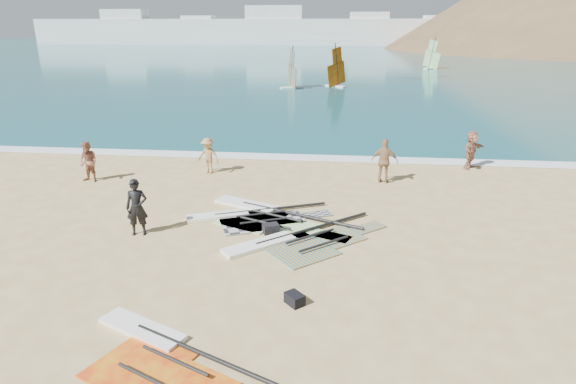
# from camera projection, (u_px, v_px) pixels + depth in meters

# --- Properties ---
(ground) EXTENTS (300.00, 300.00, 0.00)m
(ground) POSITION_uv_depth(u_px,v_px,m) (266.00, 269.00, 14.11)
(ground) COLOR #D4B87C
(ground) RESTS_ON ground
(sea) EXTENTS (300.00, 240.00, 0.06)m
(sea) POSITION_uv_depth(u_px,v_px,m) (335.00, 48.00, 137.87)
(sea) COLOR #0D495B
(sea) RESTS_ON ground
(surf_line) EXTENTS (300.00, 1.20, 0.04)m
(surf_line) POSITION_uv_depth(u_px,v_px,m) (301.00, 158.00, 25.64)
(surf_line) COLOR white
(surf_line) RESTS_ON ground
(far_town) EXTENTS (160.00, 8.00, 12.00)m
(far_town) POSITION_uv_depth(u_px,v_px,m) (288.00, 30.00, 154.86)
(far_town) COLOR white
(far_town) RESTS_ON ground
(rig_grey) EXTENTS (5.42, 3.36, 0.20)m
(rig_grey) POSITION_uv_depth(u_px,v_px,m) (248.00, 217.00, 17.70)
(rig_grey) COLOR #2A292C
(rig_grey) RESTS_ON ground
(rig_green) EXTENTS (5.87, 3.99, 0.20)m
(rig_green) POSITION_uv_depth(u_px,v_px,m) (266.00, 215.00, 17.91)
(rig_green) COLOR #77C936
(rig_green) RESTS_ON ground
(rig_orange) EXTENTS (5.39, 4.54, 0.20)m
(rig_orange) POSITION_uv_depth(u_px,v_px,m) (297.00, 242.00, 15.74)
(rig_orange) COLOR orange
(rig_orange) RESTS_ON ground
(rig_red) EXTENTS (5.08, 3.52, 0.20)m
(rig_red) POSITION_uv_depth(u_px,v_px,m) (162.00, 356.00, 10.35)
(rig_red) COLOR red
(rig_red) RESTS_ON ground
(gear_bag_near) EXTENTS (0.64, 0.57, 0.33)m
(gear_bag_near) POSITION_uv_depth(u_px,v_px,m) (271.00, 229.00, 16.45)
(gear_bag_near) COLOR black
(gear_bag_near) RESTS_ON ground
(gear_bag_far) EXTENTS (0.59, 0.60, 0.30)m
(gear_bag_far) POSITION_uv_depth(u_px,v_px,m) (295.00, 299.00, 12.29)
(gear_bag_far) COLOR black
(gear_bag_far) RESTS_ON ground
(person_wetsuit) EXTENTS (0.80, 0.62, 1.96)m
(person_wetsuit) POSITION_uv_depth(u_px,v_px,m) (137.00, 207.00, 16.10)
(person_wetsuit) COLOR black
(person_wetsuit) RESTS_ON ground
(beachgoer_left) EXTENTS (1.03, 0.89, 1.84)m
(beachgoer_left) POSITION_uv_depth(u_px,v_px,m) (88.00, 162.00, 21.57)
(beachgoer_left) COLOR #955C44
(beachgoer_left) RESTS_ON ground
(beachgoer_mid) EXTENTS (1.23, 0.89, 1.72)m
(beachgoer_mid) POSITION_uv_depth(u_px,v_px,m) (208.00, 156.00, 22.81)
(beachgoer_mid) COLOR #A07849
(beachgoer_mid) RESTS_ON ground
(beachgoer_back) EXTENTS (1.25, 0.71, 2.01)m
(beachgoer_back) POSITION_uv_depth(u_px,v_px,m) (385.00, 161.00, 21.40)
(beachgoer_back) COLOR #A37B55
(beachgoer_back) RESTS_ON ground
(beachgoer_right) EXTENTS (1.52, 1.73, 1.89)m
(beachgoer_right) POSITION_uv_depth(u_px,v_px,m) (471.00, 150.00, 23.54)
(beachgoer_right) COLOR #A66F56
(beachgoer_right) RESTS_ON ground
(windsurfer_left) EXTENTS (2.59, 2.82, 4.58)m
(windsurfer_left) POSITION_uv_depth(u_px,v_px,m) (292.00, 76.00, 52.47)
(windsurfer_left) COLOR white
(windsurfer_left) RESTS_ON ground
(windsurfer_centre) EXTENTS (2.53, 2.54, 4.82)m
(windsurfer_centre) POSITION_uv_depth(u_px,v_px,m) (336.00, 74.00, 53.74)
(windsurfer_centre) COLOR white
(windsurfer_centre) RESTS_ON ground
(windsurfer_right) EXTENTS (2.51, 2.47, 4.88)m
(windsurfer_right) POSITION_uv_depth(u_px,v_px,m) (432.00, 60.00, 74.80)
(windsurfer_right) COLOR white
(windsurfer_right) RESTS_ON ground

